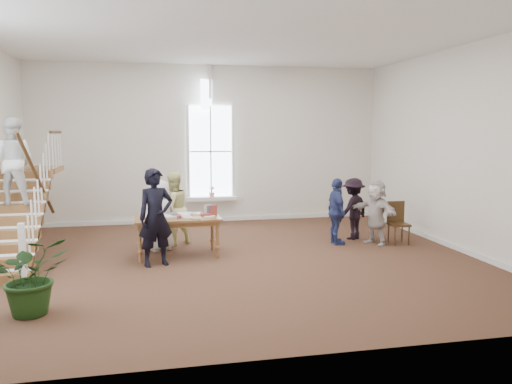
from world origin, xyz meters
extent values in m
plane|color=#4D2E1E|center=(0.00, 0.00, 0.00)|extent=(10.00, 10.00, 0.00)
plane|color=silver|center=(0.00, 4.50, 2.25)|extent=(10.00, 0.00, 10.00)
plane|color=silver|center=(0.00, -4.50, 2.25)|extent=(10.00, 0.00, 10.00)
plane|color=silver|center=(5.00, 0.00, 2.25)|extent=(0.00, 9.00, 9.00)
plane|color=white|center=(0.00, 0.00, 4.50)|extent=(10.00, 10.00, 0.00)
cube|color=white|center=(0.00, 4.32, 0.70)|extent=(1.45, 0.28, 0.10)
plane|color=white|center=(0.00, 4.44, 2.05)|extent=(2.60, 0.00, 2.60)
plane|color=white|center=(0.00, 4.44, 3.65)|extent=(0.60, 0.60, 0.85)
cube|color=white|center=(0.00, 4.47, 0.06)|extent=(10.00, 0.04, 0.12)
imported|color=pink|center=(0.00, 4.29, 0.90)|extent=(0.17, 0.17, 0.30)
cube|color=brown|center=(-4.35, -0.50, 0.30)|extent=(1.10, 0.30, 0.20)
cube|color=brown|center=(-4.35, -0.20, 0.50)|extent=(1.10, 0.30, 0.20)
cube|color=brown|center=(-4.35, 0.10, 0.70)|extent=(1.10, 0.30, 0.20)
cube|color=brown|center=(-4.35, 0.40, 0.90)|extent=(1.10, 0.30, 0.20)
cube|color=brown|center=(-4.35, 0.70, 1.10)|extent=(1.10, 0.30, 0.20)
cube|color=brown|center=(-4.35, 1.00, 1.30)|extent=(1.10, 0.30, 0.20)
cube|color=brown|center=(-4.35, 1.30, 1.50)|extent=(1.10, 0.30, 0.20)
cube|color=brown|center=(-4.35, 1.60, 1.70)|extent=(1.10, 0.30, 0.20)
cube|color=brown|center=(-4.35, 2.50, 1.74)|extent=(1.10, 1.20, 0.12)
cube|color=white|center=(-3.86, -0.95, 0.55)|extent=(0.10, 0.10, 1.10)
cylinder|color=#3E2711|center=(-3.85, 0.40, 1.75)|extent=(0.07, 2.74, 1.86)
imported|color=silver|center=(-4.35, 0.70, 2.06)|extent=(0.94, 0.79, 1.72)
cube|color=brown|center=(-1.16, 0.58, 0.81)|extent=(1.82, 0.96, 0.05)
cube|color=brown|center=(-1.16, 0.58, 0.74)|extent=(1.69, 0.84, 0.10)
cylinder|color=brown|center=(-1.93, 0.20, 0.39)|extent=(0.07, 0.07, 0.79)
cylinder|color=brown|center=(-0.35, 0.27, 0.39)|extent=(0.07, 0.07, 0.79)
cylinder|color=brown|center=(-1.96, 0.90, 0.39)|extent=(0.07, 0.07, 0.79)
cylinder|color=brown|center=(-0.38, 0.96, 0.39)|extent=(0.07, 0.07, 0.79)
cube|color=silver|center=(-0.44, 0.76, 0.86)|extent=(0.21, 0.29, 0.04)
cube|color=beige|center=(-0.95, 0.84, 0.86)|extent=(0.24, 0.29, 0.05)
cube|color=tan|center=(-1.67, 0.47, 0.86)|extent=(0.30, 0.32, 0.04)
cube|color=silver|center=(-1.07, 0.80, 0.87)|extent=(0.26, 0.26, 0.06)
cube|color=#4C5972|center=(-1.21, 0.51, 0.85)|extent=(0.24, 0.28, 0.03)
cube|color=maroon|center=(-0.55, 0.66, 0.86)|extent=(0.22, 0.26, 0.06)
cube|color=white|center=(-0.99, 0.63, 0.86)|extent=(0.23, 0.30, 0.05)
cube|color=#BFB299|center=(-0.86, 0.82, 0.86)|extent=(0.24, 0.24, 0.05)
cube|color=silver|center=(-0.72, 0.88, 0.85)|extent=(0.24, 0.31, 0.03)
cube|color=beige|center=(-0.94, 0.40, 0.85)|extent=(0.26, 0.26, 0.03)
cube|color=tan|center=(-0.78, 0.33, 0.85)|extent=(0.22, 0.26, 0.03)
cube|color=silver|center=(-1.41, 0.58, 0.86)|extent=(0.30, 0.33, 0.06)
cube|color=#4C5972|center=(-1.25, 0.77, 0.87)|extent=(0.24, 0.23, 0.06)
cube|color=maroon|center=(-1.18, 0.52, 0.86)|extent=(0.21, 0.22, 0.06)
cube|color=white|center=(-1.07, 0.62, 0.85)|extent=(0.21, 0.29, 0.03)
cube|color=#BFB299|center=(-0.49, 0.47, 0.85)|extent=(0.27, 0.32, 0.02)
cube|color=silver|center=(-1.81, 0.77, 0.86)|extent=(0.19, 0.28, 0.04)
cube|color=beige|center=(-1.33, 0.46, 0.86)|extent=(0.32, 0.35, 0.05)
imported|color=black|center=(-1.61, -0.07, 0.97)|extent=(0.82, 0.67, 1.93)
imported|color=silver|center=(-1.51, 1.18, 0.79)|extent=(0.91, 0.76, 1.59)
imported|color=#EBE393|center=(-1.21, 1.68, 0.86)|extent=(1.04, 0.97, 1.71)
imported|color=navy|center=(2.54, 0.96, 0.78)|extent=(0.39, 0.92, 1.56)
imported|color=black|center=(3.14, 1.41, 0.75)|extent=(1.12, 0.98, 1.51)
imported|color=beige|center=(3.44, 0.76, 0.76)|extent=(0.91, 1.48, 1.52)
imported|color=#173410|center=(-3.40, -2.38, 0.57)|extent=(1.31, 1.24, 1.15)
cube|color=#3E2711|center=(4.00, 0.69, 0.46)|extent=(0.44, 0.44, 0.05)
cube|color=#3E2711|center=(4.01, 0.89, 0.74)|extent=(0.43, 0.05, 0.51)
cylinder|color=#3E2711|center=(3.82, 0.53, 0.22)|extent=(0.04, 0.04, 0.45)
cylinder|color=#3E2711|center=(4.17, 0.52, 0.22)|extent=(0.04, 0.04, 0.45)
cylinder|color=#3E2711|center=(3.83, 0.87, 0.22)|extent=(0.04, 0.04, 0.45)
cylinder|color=#3E2711|center=(4.18, 0.86, 0.22)|extent=(0.04, 0.04, 0.45)
camera|label=1|loc=(-1.62, -9.92, 2.69)|focal=35.00mm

